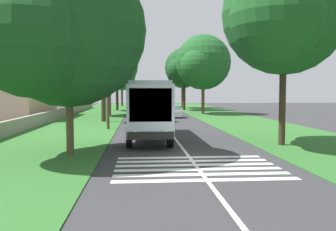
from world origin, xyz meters
name	(u,v)px	position (x,y,z in m)	size (l,w,h in m)	color
ground	(191,160)	(0.00, 0.00, 0.00)	(160.00, 160.00, 0.00)	#333335
grass_verge_left	(71,128)	(15.00, 8.20, 0.02)	(120.00, 8.00, 0.04)	#2D6628
grass_verge_right	(259,127)	(15.00, -8.20, 0.02)	(120.00, 8.00, 0.04)	#2D6628
centre_line	(167,127)	(15.00, 0.00, 0.00)	(110.00, 0.16, 0.01)	silver
coach_bus	(148,106)	(7.76, 1.80, 2.15)	(11.16, 2.62, 3.73)	silver
zebra_crossing	(197,167)	(-1.68, 0.00, 0.00)	(4.95, 6.80, 0.01)	silver
trailing_car_0	(173,112)	(27.26, -1.75, 0.67)	(4.30, 1.78, 1.43)	silver
trailing_car_1	(145,110)	(33.18, 1.64, 0.67)	(4.30, 1.78, 1.43)	black
trailing_car_2	(143,107)	(40.72, 1.80, 0.67)	(4.30, 1.78, 1.43)	#B7A893
trailing_car_3	(142,105)	(49.82, 1.82, 0.67)	(4.30, 1.78, 1.43)	#B7A893
roadside_tree_left_0	(116,68)	(43.77, 6.11, 6.95)	(8.28, 6.81, 10.52)	#3D2D1E
roadside_tree_left_1	(101,47)	(21.34, 6.18, 7.59)	(5.85, 4.79, 10.09)	#3D2D1E
roadside_tree_left_2	(121,78)	(60.94, 6.01, 5.95)	(6.52, 5.58, 8.85)	#3D2D1E
roadside_tree_left_3	(108,69)	(30.83, 6.36, 6.00)	(7.70, 6.36, 9.32)	brown
roadside_tree_left_4	(62,33)	(1.56, 6.08, 5.94)	(9.18, 7.68, 9.91)	brown
roadside_tree_right_0	(280,16)	(3.92, -5.64, 7.40)	(8.68, 7.08, 11.10)	#3D2D1E
roadside_tree_right_2	(183,69)	(43.32, -4.87, 6.83)	(7.66, 6.36, 10.15)	#3D2D1E
roadside_tree_right_3	(202,64)	(33.41, -6.23, 6.91)	(8.92, 7.54, 10.84)	brown
roadside_tree_right_4	(182,73)	(50.88, -5.56, 6.53)	(7.21, 6.06, 9.69)	#4C3826
utility_pole	(108,80)	(13.86, 4.95, 4.07)	(0.24, 1.40, 7.77)	#473828
roadside_wall	(45,118)	(20.00, 11.60, 0.57)	(70.00, 0.40, 1.05)	gray
roadside_building	(2,94)	(27.54, 18.26, 2.80)	(13.33, 10.22, 5.53)	beige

